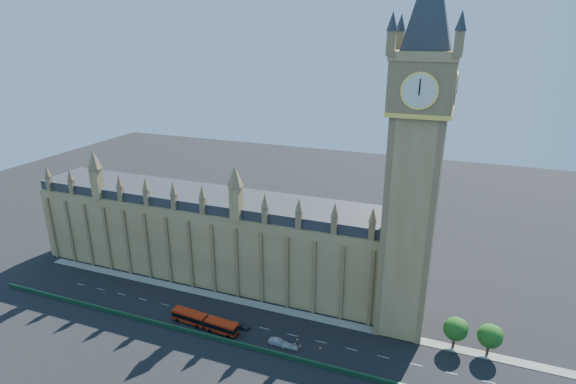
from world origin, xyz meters
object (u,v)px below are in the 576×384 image
(car_white, at_px, (290,346))
(car_silver, at_px, (278,342))
(car_grey, at_px, (241,325))
(red_bus, at_px, (205,322))

(car_white, bearing_deg, car_silver, 80.13)
(car_grey, xyz_separation_m, car_silver, (11.96, -3.03, 0.01))
(car_silver, relative_size, car_white, 1.10)
(car_grey, relative_size, car_silver, 0.95)
(car_grey, bearing_deg, car_silver, -103.93)
(red_bus, height_order, car_grey, red_bus)
(red_bus, bearing_deg, car_silver, 4.93)
(car_silver, distance_m, car_white, 3.30)
(red_bus, xyz_separation_m, car_white, (24.69, -0.10, -1.14))
(red_bus, relative_size, car_white, 4.46)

